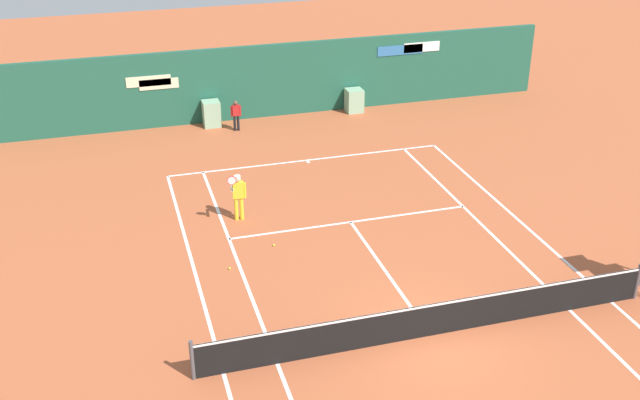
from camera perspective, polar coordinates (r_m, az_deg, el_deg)
name	(u,v)px	position (r m, az deg, el deg)	size (l,w,h in m)	color
ground_plane	(422,322)	(20.38, 7.55, -8.98)	(80.00, 80.00, 0.01)	#B25633
tennis_net	(432,319)	(19.67, 8.31, -8.68)	(12.10, 0.10, 1.07)	#4C4C51
sponsor_back_wall	(274,82)	(33.85, -3.39, 8.73)	(25.00, 1.02, 3.18)	#1E5642
player_on_baseline	(238,193)	(24.84, -6.09, 0.49)	(0.68, 0.65, 1.81)	yellow
ball_kid_right_post	(236,113)	(32.45, -6.24, 6.39)	(0.44, 0.18, 1.31)	black
tennis_ball_by_sideline	(230,268)	(22.56, -6.72, -5.04)	(0.07, 0.07, 0.07)	#CCE033
tennis_ball_mid_court	(274,245)	(23.63, -3.44, -3.35)	(0.07, 0.07, 0.07)	#CCE033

